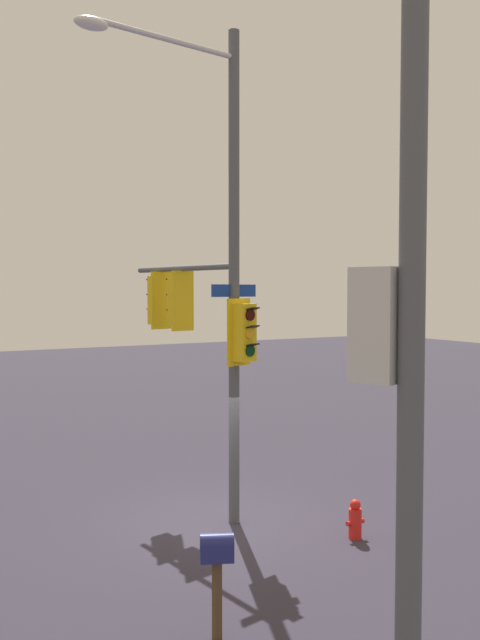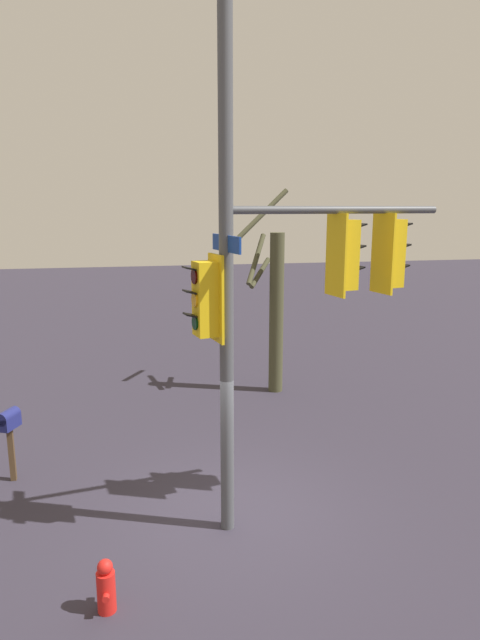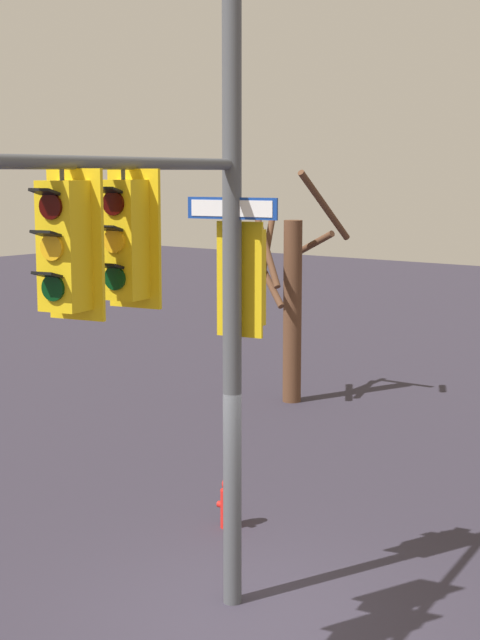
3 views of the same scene
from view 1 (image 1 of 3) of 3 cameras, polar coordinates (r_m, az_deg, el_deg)
The scene contains 5 objects.
ground_plane at distance 13.72m, azimuth -2.18°, elevation -16.96°, with size 80.00×80.00×0.00m, color #2F2B38.
main_signal_pole_assembly at distance 13.46m, azimuth -3.08°, elevation 3.52°, with size 3.80×4.29×9.55m.
secondary_pole_assembly at distance 6.01m, azimuth 13.66°, elevation -4.90°, with size 0.46×0.68×7.29m.
fire_hydrant at distance 12.99m, azimuth 9.84°, elevation -16.53°, with size 0.38×0.24×0.73m.
mailbox at distance 9.24m, azimuth -1.99°, elevation -19.56°, with size 0.50×0.40×1.41m.
Camera 1 is at (5.93, 11.48, 4.60)m, focal length 37.35 mm.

